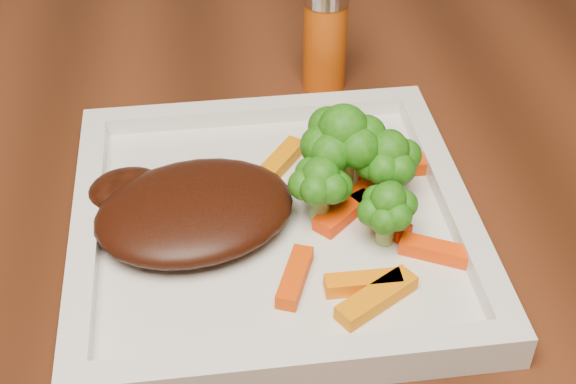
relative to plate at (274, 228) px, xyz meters
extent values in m
cube|color=white|center=(0.00, 0.00, 0.00)|extent=(0.27, 0.27, 0.01)
ellipsoid|color=#371208|center=(-0.05, 0.00, 0.02)|extent=(0.16, 0.13, 0.03)
cube|color=orange|center=(0.05, -0.07, 0.01)|extent=(0.05, 0.01, 0.01)
cube|color=#FB3E04|center=(0.10, -0.05, 0.01)|extent=(0.05, 0.03, 0.01)
cube|color=#E03E03|center=(0.01, -0.06, 0.01)|extent=(0.03, 0.05, 0.01)
cube|color=#E63C03|center=(0.10, 0.04, 0.01)|extent=(0.06, 0.02, 0.01)
cube|color=orange|center=(0.01, 0.06, 0.01)|extent=(0.04, 0.05, 0.01)
cube|color=red|center=(0.07, -0.01, 0.01)|extent=(0.04, 0.05, 0.01)
cube|color=#FF3904|center=(0.05, 0.00, 0.01)|extent=(0.06, 0.05, 0.01)
cylinder|color=#C94C0B|center=(0.07, 0.19, 0.04)|extent=(0.04, 0.04, 0.09)
cube|color=orange|center=(0.05, -0.08, 0.01)|extent=(0.06, 0.04, 0.01)
camera|label=1|loc=(-0.04, -0.41, 0.37)|focal=50.00mm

